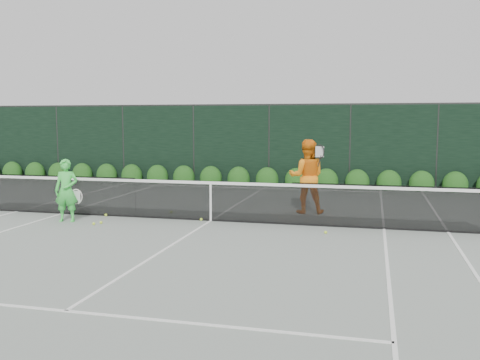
# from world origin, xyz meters

# --- Properties ---
(ground) EXTENTS (80.00, 80.00, 0.00)m
(ground) POSITION_xyz_m (0.00, 0.00, 0.00)
(ground) COLOR gray
(ground) RESTS_ON ground
(tennis_net) EXTENTS (12.90, 0.10, 1.07)m
(tennis_net) POSITION_xyz_m (-0.02, 0.00, 0.53)
(tennis_net) COLOR black
(tennis_net) RESTS_ON ground
(player_woman) EXTENTS (0.67, 0.49, 1.53)m
(player_woman) POSITION_xyz_m (-3.39, -0.90, 0.77)
(player_woman) COLOR #3FDA4D
(player_woman) RESTS_ON ground
(player_man) EXTENTS (1.04, 0.86, 1.96)m
(player_man) POSITION_xyz_m (2.14, 1.70, 0.98)
(player_man) COLOR orange
(player_man) RESTS_ON ground
(court_lines) EXTENTS (11.03, 23.83, 0.01)m
(court_lines) POSITION_xyz_m (0.00, 0.00, 0.01)
(court_lines) COLOR white
(court_lines) RESTS_ON ground
(windscreen_fence) EXTENTS (32.00, 21.07, 3.06)m
(windscreen_fence) POSITION_xyz_m (0.00, -2.71, 1.51)
(windscreen_fence) COLOR black
(windscreen_fence) RESTS_ON ground
(hedge_row) EXTENTS (31.66, 0.65, 0.94)m
(hedge_row) POSITION_xyz_m (-0.00, 7.15, 0.23)
(hedge_row) COLOR #13380F
(hedge_row) RESTS_ON ground
(tennis_balls) EXTENTS (5.75, 2.02, 0.07)m
(tennis_balls) POSITION_xyz_m (-1.08, -0.37, 0.03)
(tennis_balls) COLOR #CCF235
(tennis_balls) RESTS_ON ground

